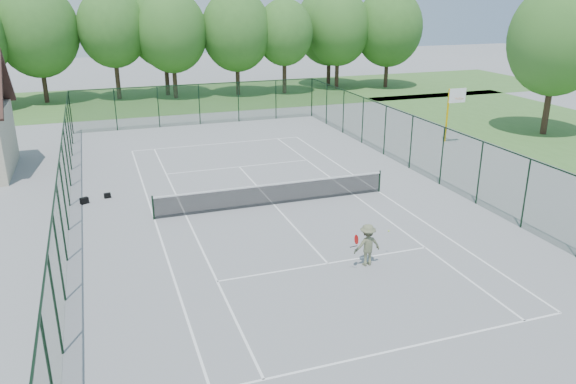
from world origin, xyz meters
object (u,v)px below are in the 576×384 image
Objects in this scene: sports_bag_a at (84,201)px; basketball_goal at (453,104)px; tennis_net at (274,193)px; tennis_player at (367,245)px.

basketball_goal is at bearing -14.67° from sports_bag_a.
tennis_net is at bearing -44.77° from sports_bag_a.
tennis_player is (9.65, -10.02, 0.64)m from sports_bag_a.
tennis_player is (-13.11, -13.98, -1.78)m from basketball_goal.
tennis_net is 16.16m from basketball_goal.
tennis_net reaches higher than sports_bag_a.
basketball_goal is 19.25m from tennis_player.
tennis_player is (1.30, -6.94, 0.21)m from tennis_net.
tennis_net is 3.04× the size of basketball_goal.
tennis_net is 7.06m from tennis_player.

